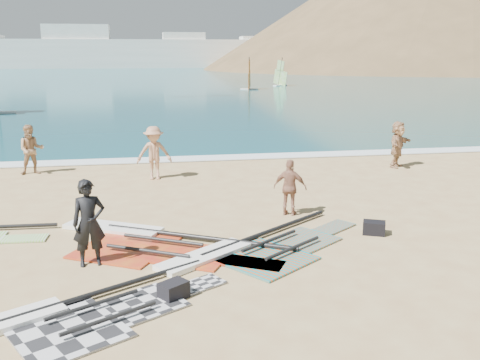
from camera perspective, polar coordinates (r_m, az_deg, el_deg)
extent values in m
plane|color=tan|center=(12.03, -3.47, -9.34)|extent=(300.00, 300.00, 0.00)
cube|color=#0C4655|center=(143.11, -9.51, 11.49)|extent=(300.00, 240.00, 0.06)
cube|color=white|center=(23.82, -6.79, 2.13)|extent=(300.00, 1.20, 0.04)
cube|color=white|center=(162.12, -16.89, 12.75)|extent=(160.00, 8.00, 8.00)
cube|color=white|center=(162.13, -16.94, 13.46)|extent=(18.00, 7.00, 12.00)
cube|color=white|center=(161.41, -6.00, 13.60)|extent=(12.00, 7.00, 10.00)
cube|color=white|center=(165.04, 2.95, 13.48)|extent=(16.00, 7.00, 9.00)
cube|color=white|center=(170.55, 9.71, 13.65)|extent=(10.00, 7.00, 11.00)
cone|color=brown|center=(165.34, 22.04, 10.96)|extent=(143.00, 143.00, 45.00)
cube|color=#28282B|center=(9.97, -18.08, -15.00)|extent=(2.45, 2.51, 0.04)
cube|color=#28282B|center=(10.54, -10.23, -12.88)|extent=(1.78, 1.74, 0.04)
cube|color=#28282B|center=(11.14, -4.61, -11.20)|extent=(1.28, 1.07, 0.04)
cylinder|color=black|center=(11.08, -13.83, -11.26)|extent=(3.84, 2.31, 0.10)
cylinder|color=black|center=(10.41, -15.40, -12.68)|extent=(1.60, 0.98, 0.08)
cylinder|color=black|center=(9.86, -13.69, -14.11)|extent=(1.60, 0.98, 0.08)
cube|color=#73D333|center=(14.78, -22.02, -5.84)|extent=(1.15, 0.61, 0.04)
cube|color=#D54F19|center=(12.52, 2.28, -8.29)|extent=(2.73, 2.77, 0.04)
cube|color=#D54F19|center=(13.73, 6.86, -6.37)|extent=(1.96, 1.94, 0.04)
cube|color=#D54F19|center=(14.78, 9.99, -5.02)|extent=(1.37, 1.24, 0.04)
cylinder|color=black|center=(14.02, 3.05, -5.52)|extent=(3.88, 2.94, 0.11)
cylinder|color=black|center=(13.20, 3.18, -6.47)|extent=(1.62, 1.24, 0.08)
cylinder|color=black|center=(12.78, 5.68, -7.21)|extent=(1.62, 1.24, 0.08)
cube|color=white|center=(12.49, -3.81, -8.17)|extent=(2.39, 2.02, 0.12)
cube|color=red|center=(13.46, -12.00, -6.99)|extent=(2.87, 2.96, 0.04)
cube|color=red|center=(12.66, -4.91, -8.07)|extent=(2.09, 2.05, 0.04)
cube|color=red|center=(12.18, 1.49, -8.93)|extent=(1.51, 1.25, 0.04)
cylinder|color=black|center=(13.63, -4.48, -6.10)|extent=(4.60, 2.62, 0.12)
cylinder|color=black|center=(13.36, -8.23, -6.34)|extent=(1.92, 1.12, 0.09)
cylinder|color=black|center=(12.71, -9.87, -7.46)|extent=(1.92, 1.12, 0.09)
cube|color=white|center=(14.77, -13.37, -5.04)|extent=(2.72, 1.95, 0.12)
cube|color=black|center=(10.65, -7.10, -11.59)|extent=(0.65, 0.62, 0.34)
cube|color=black|center=(14.51, 14.11, -4.97)|extent=(0.68, 0.60, 0.34)
imported|color=black|center=(12.30, -15.82, -4.44)|extent=(0.79, 0.60, 1.97)
imported|color=tan|center=(22.26, -21.37, 3.03)|extent=(1.07, 0.90, 1.94)
imported|color=tan|center=(20.15, -9.15, 2.86)|extent=(1.29, 0.75, 2.00)
imported|color=#9E6B53|center=(15.58, 5.36, -0.80)|extent=(1.05, 0.78, 1.66)
imported|color=tan|center=(22.97, 16.46, 3.68)|extent=(1.65, 1.65, 1.91)
cube|color=white|center=(67.90, 1.00, 9.68)|extent=(2.32, 1.25, 0.13)
cube|color=red|center=(67.83, 1.00, 10.59)|extent=(0.82, 2.64, 2.43)
cube|color=red|center=(67.76, 1.01, 12.00)|extent=(0.49, 1.49, 1.69)
cylinder|color=black|center=(67.79, 1.01, 11.38)|extent=(0.30, 0.76, 3.85)
cube|color=white|center=(75.63, 4.30, 10.04)|extent=(2.15, 1.68, 0.13)
cube|color=#6AB116|center=(75.57, 4.32, 10.83)|extent=(1.46, 2.25, 2.34)
cube|color=#6AB116|center=(75.52, 4.34, 12.05)|extent=(0.85, 1.28, 1.63)
cylinder|color=black|center=(75.54, 4.33, 11.51)|extent=(0.47, 0.67, 3.72)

